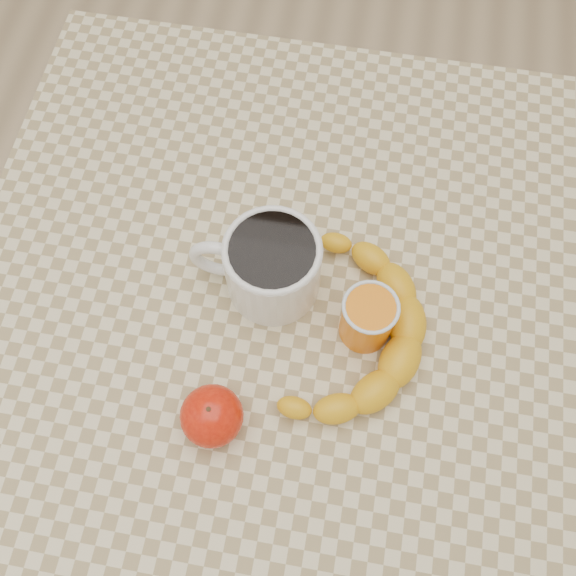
% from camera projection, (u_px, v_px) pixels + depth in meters
% --- Properties ---
extents(ground, '(3.00, 3.00, 0.00)m').
position_uv_depth(ground, '(288.00, 424.00, 1.46)').
color(ground, tan).
rests_on(ground, ground).
extents(table, '(0.80, 0.80, 0.75)m').
position_uv_depth(table, '(288.00, 320.00, 0.85)').
color(table, beige).
rests_on(table, ground).
extents(coffee_mug, '(0.15, 0.11, 0.09)m').
position_uv_depth(coffee_mug, '(270.00, 265.00, 0.73)').
color(coffee_mug, silver).
rests_on(coffee_mug, table).
extents(orange_juice_glass, '(0.06, 0.06, 0.07)m').
position_uv_depth(orange_juice_glass, '(368.00, 318.00, 0.72)').
color(orange_juice_glass, orange).
rests_on(orange_juice_glass, table).
extents(apple, '(0.07, 0.07, 0.06)m').
position_uv_depth(apple, '(212.00, 416.00, 0.68)').
color(apple, '#A70F05').
rests_on(apple, table).
extents(banana, '(0.33, 0.37, 0.04)m').
position_uv_depth(banana, '(352.00, 333.00, 0.73)').
color(banana, gold).
rests_on(banana, table).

